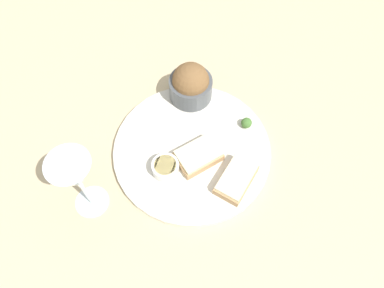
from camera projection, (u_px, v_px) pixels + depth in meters
ground_plane at (192, 152)px, 0.78m from camera, size 4.00×4.00×0.00m
dinner_plate at (192, 150)px, 0.77m from camera, size 0.32×0.32×0.01m
salad_bowl at (191, 84)px, 0.80m from camera, size 0.09×0.09×0.09m
sauce_ramekin at (165, 167)px, 0.73m from camera, size 0.05×0.05×0.03m
cheese_toast_near at (198, 156)px, 0.75m from camera, size 0.10×0.08×0.03m
cheese_toast_far at (235, 181)px, 0.72m from camera, size 0.10×0.07×0.03m
wine_glass at (75, 177)px, 0.62m from camera, size 0.08×0.08×0.17m
garnish at (246, 123)px, 0.78m from camera, size 0.02×0.02×0.02m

